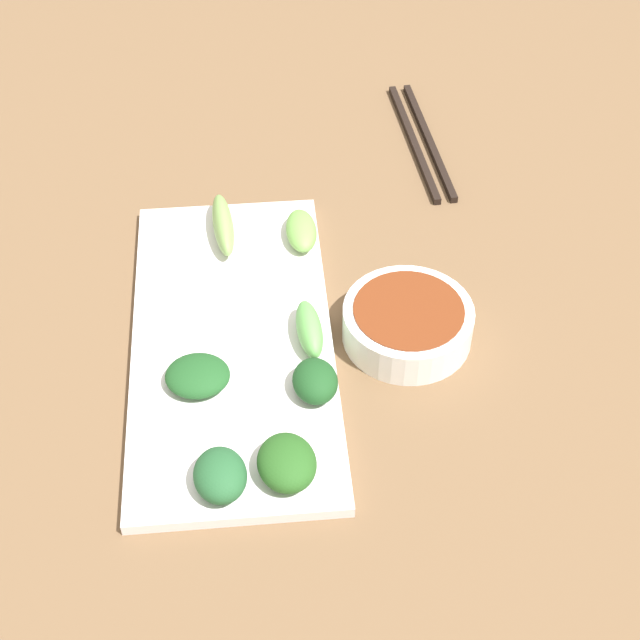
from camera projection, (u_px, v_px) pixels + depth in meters
The scene contains 11 objects.
tabletop at pixel (302, 342), 0.93m from camera, with size 2.10×2.10×0.02m, color brown.
sauce_bowl at pixel (408, 322), 0.91m from camera, with size 0.12×0.12×0.04m.
serving_plate at pixel (233, 342), 0.91m from camera, with size 0.19×0.40×0.01m, color white.
broccoli_leafy_0 at pixel (315, 381), 0.85m from camera, with size 0.04×0.05×0.03m, color #1B491F.
broccoli_stalk_1 at pixel (301, 231), 0.99m from camera, with size 0.03×0.06×0.02m, color #71AC4C.
broccoli_stalk_2 at pixel (223, 225), 1.00m from camera, with size 0.02×0.09×0.03m, color #79A353.
broccoli_stalk_3 at pixel (309, 329), 0.89m from camera, with size 0.02×0.07×0.03m, color #60AD51.
broccoli_leafy_4 at pixel (198, 376), 0.86m from camera, with size 0.06×0.05×0.02m, color #1E5022.
broccoli_leafy_5 at pixel (220, 475), 0.78m from camera, with size 0.04×0.05×0.03m, color #23562E.
broccoli_leafy_6 at pixel (287, 463), 0.79m from camera, with size 0.05×0.06×0.03m, color #25551D.
chopsticks at pixel (421, 141), 1.14m from camera, with size 0.05×0.23×0.01m.
Camera 1 is at (0.04, 0.63, 0.70)m, focal length 53.48 mm.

